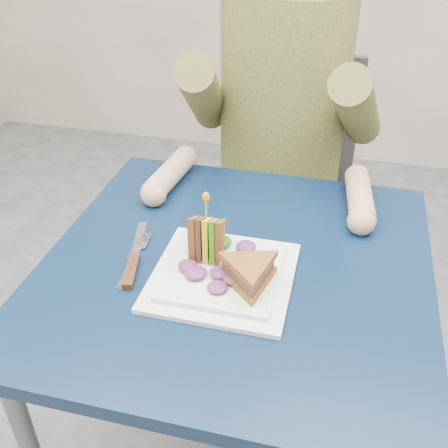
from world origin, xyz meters
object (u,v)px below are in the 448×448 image
(diner, at_px, (283,81))
(sandwich_upright, at_px, (207,239))
(chair, at_px, (281,185))
(plate, at_px, (223,275))
(fork, at_px, (133,261))
(knife, at_px, (133,265))
(table, at_px, (236,292))
(sandwich_flat, at_px, (249,273))

(diner, bearing_deg, sandwich_upright, -95.78)
(chair, distance_m, plate, 0.74)
(plate, distance_m, fork, 0.18)
(diner, xyz_separation_m, sandwich_upright, (-0.06, -0.55, -0.13))
(chair, bearing_deg, knife, -104.90)
(chair, relative_size, plate, 3.58)
(table, height_order, plate, plate)
(plate, distance_m, sandwich_flat, 0.07)
(table, xyz_separation_m, fork, (-0.20, -0.05, 0.08))
(diner, distance_m, plate, 0.62)
(knife, bearing_deg, sandwich_flat, -4.02)
(sandwich_upright, distance_m, fork, 0.15)
(table, xyz_separation_m, knife, (-0.19, -0.06, 0.09))
(table, height_order, fork, fork)
(plate, distance_m, sandwich_upright, 0.08)
(chair, xyz_separation_m, sandwich_upright, (-0.06, -0.66, 0.24))
(plate, bearing_deg, table, 76.60)
(sandwich_flat, xyz_separation_m, sandwich_upright, (-0.10, 0.07, 0.01))
(fork, bearing_deg, knife, -70.31)
(chair, bearing_deg, table, -90.00)
(sandwich_flat, height_order, fork, sandwich_flat)
(table, xyz_separation_m, sandwich_upright, (-0.06, -0.01, 0.13))
(chair, distance_m, knife, 0.77)
(chair, height_order, fork, chair)
(sandwich_upright, height_order, fork, sandwich_upright)
(diner, relative_size, knife, 3.40)
(table, relative_size, plate, 2.88)
(plate, bearing_deg, sandwich_upright, 133.41)
(chair, relative_size, diner, 1.25)
(sandwich_flat, xyz_separation_m, fork, (-0.24, 0.03, -0.04))
(chair, xyz_separation_m, sandwich_flat, (0.04, -0.73, 0.23))
(plate, relative_size, knife, 1.19)
(fork, bearing_deg, chair, 74.34)
(chair, relative_size, knife, 4.25)
(table, relative_size, diner, 1.01)
(table, height_order, chair, chair)
(sandwich_flat, bearing_deg, table, 117.37)
(fork, relative_size, knife, 0.82)
(chair, relative_size, sandwich_flat, 5.21)
(plate, bearing_deg, chair, 88.93)
(diner, bearing_deg, chair, 90.00)
(sandwich_flat, bearing_deg, fork, 172.27)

